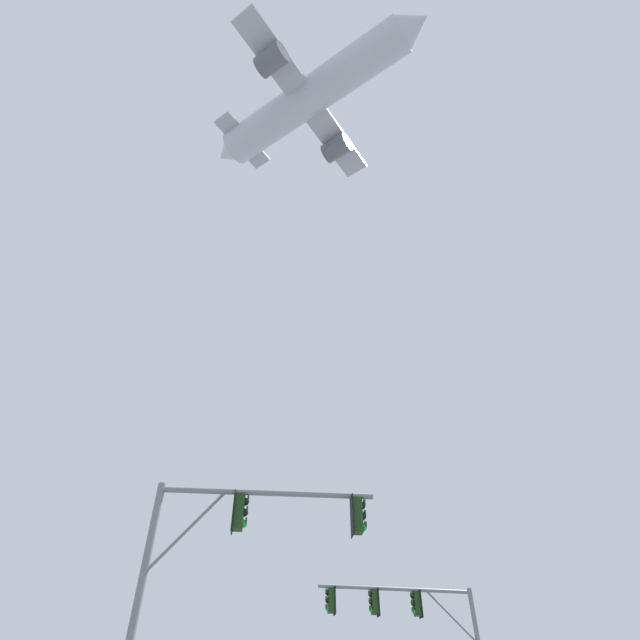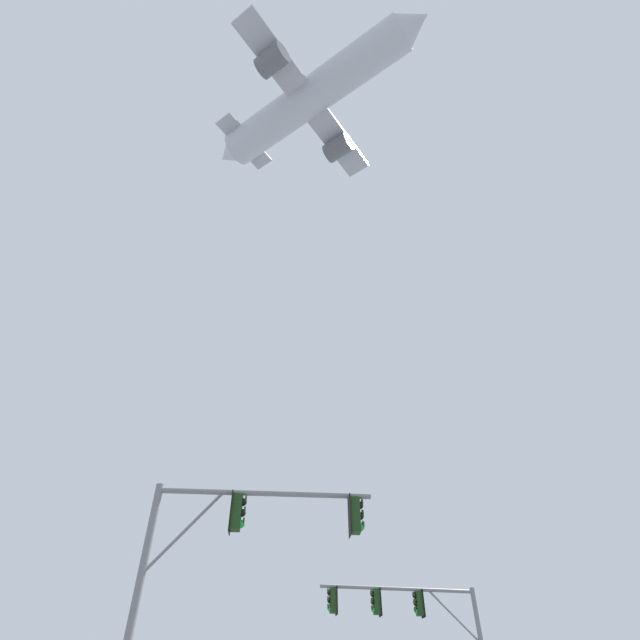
# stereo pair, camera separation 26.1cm
# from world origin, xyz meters

# --- Properties ---
(signal_pole_near) EXTENTS (5.75, 0.85, 6.22)m
(signal_pole_near) POSITION_xyz_m (-2.99, 7.81, 4.67)
(signal_pole_near) COLOR slate
(signal_pole_near) RESTS_ON ground
(signal_pole_far) EXTENTS (6.71, 1.51, 5.89)m
(signal_pole_far) POSITION_xyz_m (3.06, 18.40, 4.60)
(signal_pole_far) COLOR slate
(signal_pole_far) RESTS_ON ground
(airplane) EXTENTS (23.35, 18.20, 7.12)m
(airplane) POSITION_xyz_m (-1.69, 19.48, 51.51)
(airplane) COLOR #B7BCC6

